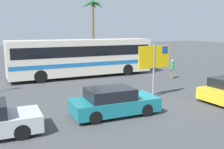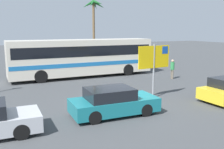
% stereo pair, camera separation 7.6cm
% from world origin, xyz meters
% --- Properties ---
extents(ground, '(120.00, 120.00, 0.00)m').
position_xyz_m(ground, '(0.00, 0.00, 0.00)').
color(ground, '#424447').
extents(bus_front_coach, '(12.17, 2.50, 3.17)m').
position_xyz_m(bus_front_coach, '(1.30, 9.40, 1.78)').
color(bus_front_coach, silver).
rests_on(bus_front_coach, ground).
extents(ferry_sign, '(2.20, 0.24, 3.20)m').
position_xyz_m(ferry_sign, '(2.79, 1.01, 2.33)').
color(ferry_sign, gray).
rests_on(ferry_sign, ground).
extents(car_teal, '(4.18, 1.94, 1.32)m').
position_xyz_m(car_teal, '(-0.73, -0.71, 0.64)').
color(car_teal, '#19757F').
rests_on(car_teal, ground).
extents(pedestrian_crossing_lot, '(0.32, 0.32, 1.61)m').
position_xyz_m(pedestrian_crossing_lot, '(7.54, 5.24, 0.94)').
color(pedestrian_crossing_lot, '#706656').
rests_on(pedestrian_crossing_lot, ground).
extents(palm_tree_seaside, '(3.15, 3.26, 7.86)m').
position_xyz_m(palm_tree_seaside, '(6.91, 21.04, 6.30)').
color(palm_tree_seaside, brown).
rests_on(palm_tree_seaside, ground).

